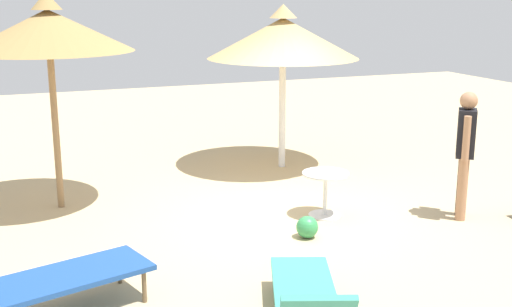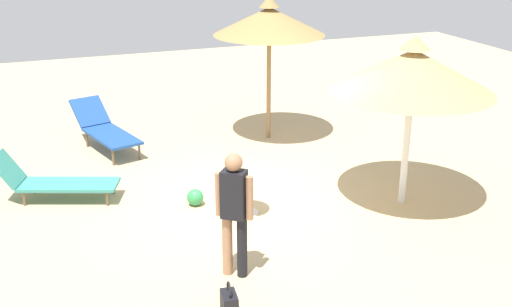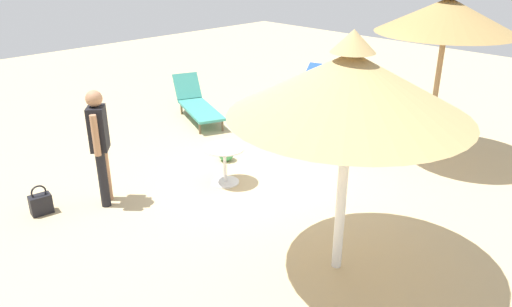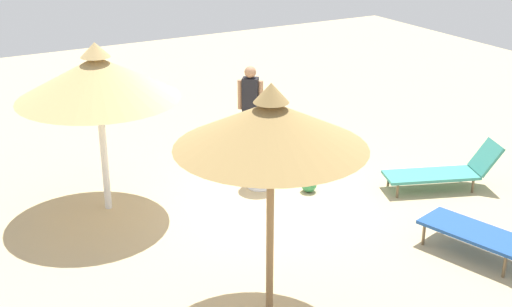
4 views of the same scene
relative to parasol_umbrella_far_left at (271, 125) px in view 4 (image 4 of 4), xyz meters
The scene contains 9 objects.
ground 3.82m from the parasol_umbrella_far_left, 156.07° to the left, with size 24.00×24.00×0.10m, color tan.
parasol_umbrella_far_left is the anchor object (origin of this frame).
parasol_umbrella_far_right 3.76m from the parasol_umbrella_far_left, 167.23° to the right, with size 2.45×2.45×2.67m.
lounge_chair_back 3.81m from the parasol_umbrella_far_left, 80.97° to the left, with size 2.11×1.15×0.82m.
lounge_chair_near_left 5.06m from the parasol_umbrella_far_left, 110.32° to the left, with size 1.19×1.97×0.78m.
person_standing_near_right 5.52m from the parasol_umbrella_far_left, 153.69° to the left, with size 0.36×0.40×1.65m.
handbag 6.58m from the parasol_umbrella_far_left, 154.12° to the left, with size 0.30×0.20×0.42m.
side_table_round 4.09m from the parasol_umbrella_far_left, 152.37° to the left, with size 0.61×0.61×0.59m.
beach_ball 4.13m from the parasol_umbrella_far_left, 138.87° to the left, with size 0.27×0.27×0.27m, color #338C4C.
Camera 4 is at (8.85, -4.82, 4.89)m, focal length 48.70 mm.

